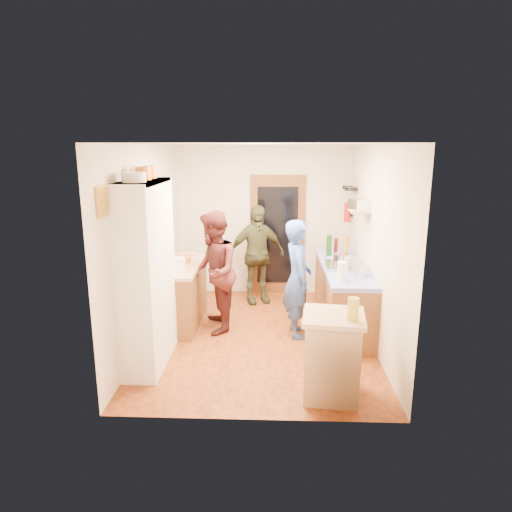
# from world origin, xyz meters

# --- Properties ---
(floor) EXTENTS (3.00, 4.00, 0.02)m
(floor) POSITION_xyz_m (0.00, 0.00, -0.01)
(floor) COLOR #934117
(floor) RESTS_ON ground
(ceiling) EXTENTS (3.00, 4.00, 0.02)m
(ceiling) POSITION_xyz_m (0.00, 0.00, 2.61)
(ceiling) COLOR silver
(ceiling) RESTS_ON ground
(wall_back) EXTENTS (3.00, 0.02, 2.60)m
(wall_back) POSITION_xyz_m (0.00, 2.01, 1.30)
(wall_back) COLOR beige
(wall_back) RESTS_ON ground
(wall_front) EXTENTS (3.00, 0.02, 2.60)m
(wall_front) POSITION_xyz_m (0.00, -2.01, 1.30)
(wall_front) COLOR beige
(wall_front) RESTS_ON ground
(wall_left) EXTENTS (0.02, 4.00, 2.60)m
(wall_left) POSITION_xyz_m (-1.51, 0.00, 1.30)
(wall_left) COLOR beige
(wall_left) RESTS_ON ground
(wall_right) EXTENTS (0.02, 4.00, 2.60)m
(wall_right) POSITION_xyz_m (1.51, 0.00, 1.30)
(wall_right) COLOR beige
(wall_right) RESTS_ON ground
(door_frame) EXTENTS (0.95, 0.06, 2.10)m
(door_frame) POSITION_xyz_m (0.25, 1.97, 1.05)
(door_frame) COLOR brown
(door_frame) RESTS_ON ground
(door_glass) EXTENTS (0.70, 0.02, 1.70)m
(door_glass) POSITION_xyz_m (0.25, 1.94, 1.05)
(door_glass) COLOR black
(door_glass) RESTS_ON door_frame
(hutch_body) EXTENTS (0.40, 1.20, 2.20)m
(hutch_body) POSITION_xyz_m (-1.30, -0.80, 1.10)
(hutch_body) COLOR white
(hutch_body) RESTS_ON ground
(hutch_top_shelf) EXTENTS (0.40, 1.14, 0.04)m
(hutch_top_shelf) POSITION_xyz_m (-1.30, -0.80, 2.18)
(hutch_top_shelf) COLOR white
(hutch_top_shelf) RESTS_ON hutch_body
(plate_stack) EXTENTS (0.25, 0.25, 0.11)m
(plate_stack) POSITION_xyz_m (-1.30, -1.08, 2.25)
(plate_stack) COLOR white
(plate_stack) RESTS_ON hutch_top_shelf
(orange_pot_a) EXTENTS (0.18, 0.18, 0.15)m
(orange_pot_a) POSITION_xyz_m (-1.30, -0.72, 2.27)
(orange_pot_a) COLOR orange
(orange_pot_a) RESTS_ON hutch_top_shelf
(orange_pot_b) EXTENTS (0.17, 0.17, 0.15)m
(orange_pot_b) POSITION_xyz_m (-1.30, -0.46, 2.27)
(orange_pot_b) COLOR orange
(orange_pot_b) RESTS_ON hutch_top_shelf
(left_counter_base) EXTENTS (0.60, 1.40, 0.85)m
(left_counter_base) POSITION_xyz_m (-1.20, 0.45, 0.42)
(left_counter_base) COLOR brown
(left_counter_base) RESTS_ON ground
(left_counter_top) EXTENTS (0.64, 1.44, 0.05)m
(left_counter_top) POSITION_xyz_m (-1.20, 0.45, 0.88)
(left_counter_top) COLOR tan
(left_counter_top) RESTS_ON left_counter_base
(toaster) EXTENTS (0.30, 0.25, 0.20)m
(toaster) POSITION_xyz_m (-1.15, 0.03, 1.00)
(toaster) COLOR white
(toaster) RESTS_ON left_counter_top
(kettle) EXTENTS (0.18, 0.18, 0.16)m
(kettle) POSITION_xyz_m (-1.25, 0.27, 0.98)
(kettle) COLOR white
(kettle) RESTS_ON left_counter_top
(orange_bowl) EXTENTS (0.19, 0.19, 0.08)m
(orange_bowl) POSITION_xyz_m (-1.12, 0.57, 0.94)
(orange_bowl) COLOR orange
(orange_bowl) RESTS_ON left_counter_top
(chopping_board) EXTENTS (0.31, 0.23, 0.02)m
(chopping_board) POSITION_xyz_m (-1.18, 1.06, 0.91)
(chopping_board) COLOR tan
(chopping_board) RESTS_ON left_counter_top
(right_counter_base) EXTENTS (0.60, 2.20, 0.84)m
(right_counter_base) POSITION_xyz_m (1.20, 0.50, 0.42)
(right_counter_base) COLOR brown
(right_counter_base) RESTS_ON ground
(right_counter_top) EXTENTS (0.62, 2.22, 0.06)m
(right_counter_top) POSITION_xyz_m (1.20, 0.50, 0.87)
(right_counter_top) COLOR #1D2DC1
(right_counter_top) RESTS_ON right_counter_base
(hob) EXTENTS (0.55, 0.58, 0.04)m
(hob) POSITION_xyz_m (1.20, 0.41, 0.92)
(hob) COLOR silver
(hob) RESTS_ON right_counter_top
(pot_on_hob) EXTENTS (0.22, 0.22, 0.15)m
(pot_on_hob) POSITION_xyz_m (1.15, 0.42, 1.01)
(pot_on_hob) COLOR silver
(pot_on_hob) RESTS_ON hob
(bottle_a) EXTENTS (0.09, 0.09, 0.32)m
(bottle_a) POSITION_xyz_m (1.05, 1.11, 1.06)
(bottle_a) COLOR #143F14
(bottle_a) RESTS_ON right_counter_top
(bottle_b) EXTENTS (0.06, 0.06, 0.25)m
(bottle_b) POSITION_xyz_m (1.18, 1.25, 1.03)
(bottle_b) COLOR #591419
(bottle_b) RESTS_ON right_counter_top
(bottle_c) EXTENTS (0.11, 0.11, 0.34)m
(bottle_c) POSITION_xyz_m (1.31, 1.08, 1.07)
(bottle_c) COLOR olive
(bottle_c) RESTS_ON right_counter_top
(paper_towel) EXTENTS (0.13, 0.13, 0.25)m
(paper_towel) POSITION_xyz_m (1.05, -0.31, 1.03)
(paper_towel) COLOR white
(paper_towel) RESTS_ON right_counter_top
(mixing_bowl) EXTENTS (0.33, 0.33, 0.10)m
(mixing_bowl) POSITION_xyz_m (1.30, -0.03, 0.95)
(mixing_bowl) COLOR silver
(mixing_bowl) RESTS_ON right_counter_top
(island_base) EXTENTS (0.61, 0.61, 0.86)m
(island_base) POSITION_xyz_m (0.80, -1.53, 0.43)
(island_base) COLOR tan
(island_base) RESTS_ON ground
(island_top) EXTENTS (0.69, 0.69, 0.05)m
(island_top) POSITION_xyz_m (0.80, -1.53, 0.89)
(island_top) COLOR tan
(island_top) RESTS_ON island_base
(cutting_board) EXTENTS (0.38, 0.32, 0.02)m
(cutting_board) POSITION_xyz_m (0.76, -1.47, 0.90)
(cutting_board) COLOR white
(cutting_board) RESTS_ON island_top
(oil_jar) EXTENTS (0.13, 0.13, 0.23)m
(oil_jar) POSITION_xyz_m (0.97, -1.67, 1.02)
(oil_jar) COLOR #AD9E2D
(oil_jar) RESTS_ON island_top
(pan_rail) EXTENTS (0.02, 0.65, 0.02)m
(pan_rail) POSITION_xyz_m (1.46, 1.52, 2.05)
(pan_rail) COLOR silver
(pan_rail) RESTS_ON wall_right
(pan_hang_a) EXTENTS (0.18, 0.18, 0.05)m
(pan_hang_a) POSITION_xyz_m (1.40, 1.35, 1.92)
(pan_hang_a) COLOR black
(pan_hang_a) RESTS_ON pan_rail
(pan_hang_b) EXTENTS (0.16, 0.16, 0.05)m
(pan_hang_b) POSITION_xyz_m (1.40, 1.55, 1.90)
(pan_hang_b) COLOR black
(pan_hang_b) RESTS_ON pan_rail
(pan_hang_c) EXTENTS (0.17, 0.17, 0.05)m
(pan_hang_c) POSITION_xyz_m (1.40, 1.75, 1.91)
(pan_hang_c) COLOR black
(pan_hang_c) RESTS_ON pan_rail
(wall_shelf) EXTENTS (0.26, 0.42, 0.03)m
(wall_shelf) POSITION_xyz_m (1.37, 0.45, 1.70)
(wall_shelf) COLOR tan
(wall_shelf) RESTS_ON wall_right
(radio) EXTENTS (0.29, 0.34, 0.15)m
(radio) POSITION_xyz_m (1.37, 0.45, 1.79)
(radio) COLOR silver
(radio) RESTS_ON wall_shelf
(ext_bracket) EXTENTS (0.06, 0.10, 0.04)m
(ext_bracket) POSITION_xyz_m (1.47, 1.70, 1.45)
(ext_bracket) COLOR black
(ext_bracket) RESTS_ON wall_right
(fire_extinguisher) EXTENTS (0.11, 0.11, 0.32)m
(fire_extinguisher) POSITION_xyz_m (1.41, 1.70, 1.50)
(fire_extinguisher) COLOR red
(fire_extinguisher) RESTS_ON wall_right
(picture_frame) EXTENTS (0.03, 0.25, 0.30)m
(picture_frame) POSITION_xyz_m (-1.48, -1.55, 2.05)
(picture_frame) COLOR gold
(picture_frame) RESTS_ON wall_left
(person_hob) EXTENTS (0.46, 0.64, 1.62)m
(person_hob) POSITION_xyz_m (0.55, 0.07, 0.81)
(person_hob) COLOR #34509D
(person_hob) RESTS_ON ground
(person_left) EXTENTS (0.78, 0.93, 1.72)m
(person_left) POSITION_xyz_m (-0.63, 0.24, 0.86)
(person_left) COLOR #461B1A
(person_left) RESTS_ON ground
(person_back) EXTENTS (1.05, 0.70, 1.65)m
(person_back) POSITION_xyz_m (-0.09, 1.45, 0.82)
(person_back) COLOR #383A20
(person_back) RESTS_ON ground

